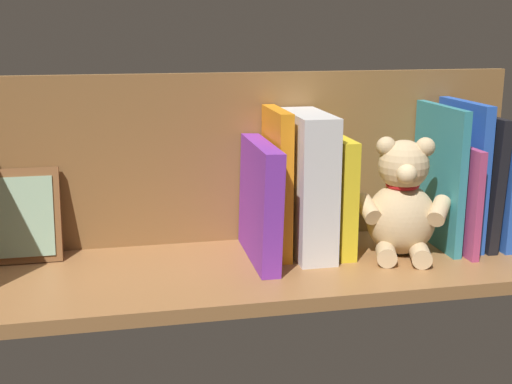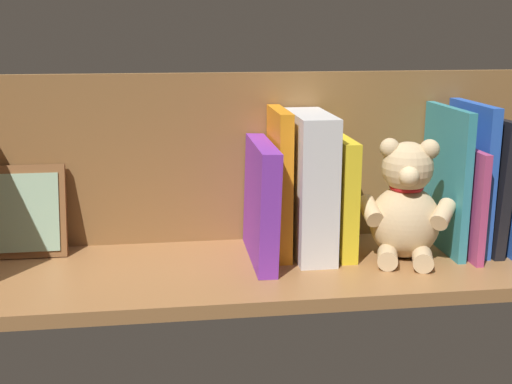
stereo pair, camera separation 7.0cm
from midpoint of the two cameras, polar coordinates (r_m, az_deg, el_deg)
name	(u,v)px [view 2 (the right image)]	position (r cm, az deg, el deg)	size (l,w,h in cm)	color
ground_plane	(256,270)	(110.82, 1.83, -6.66)	(100.64, 31.76, 2.20)	#9E6B3D
shelf_back_panel	(246,158)	(119.31, 0.80, 2.95)	(100.64, 1.50, 30.15)	brown
book_0	(497,195)	(125.58, 21.44, -0.23)	(1.60, 17.32, 18.37)	blue
book_1	(484,182)	(123.93, 20.47, 0.78)	(1.81, 17.10, 23.02)	black
book_2	(469,176)	(122.67, 19.36, 1.30)	(1.83, 16.57, 25.35)	blue
book_3	(458,198)	(121.10, 18.53, -0.47)	(1.26, 19.51, 18.47)	#B23F72
book_4	(445,179)	(120.26, 17.50, 1.07)	(1.43, 17.59, 24.80)	teal
teddy_bear	(406,207)	(113.85, 14.47, -1.24)	(15.65, 15.31, 20.28)	#D1B284
book_5	(339,195)	(115.23, 8.89, -0.25)	(2.81, 15.50, 19.90)	yellow
dictionary_thick_white	(310,185)	(112.63, 6.44, 0.61)	(6.15, 16.79, 24.12)	silver
book_6	(279,182)	(112.78, 3.79, 0.83)	(2.22, 14.18, 24.68)	orange
book_7	(261,202)	(109.93, 2.27, -0.86)	(3.14, 20.10, 19.62)	purple
picture_frame_leaning	(25,212)	(117.57, -17.55, -1.64)	(13.52, 5.13, 15.52)	brown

